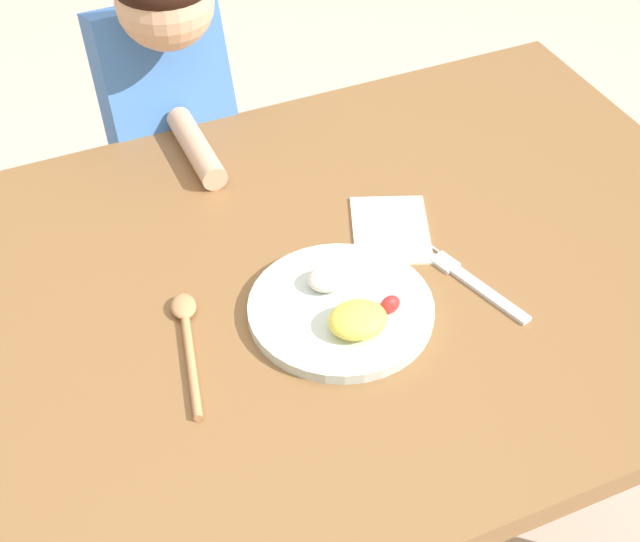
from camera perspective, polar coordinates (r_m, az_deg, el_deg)
dining_table at (r=1.39m, az=-2.43°, el=-4.10°), size 1.43×0.88×0.72m
plate at (r=1.29m, az=1.37°, el=-2.26°), size 0.25×0.25×0.05m
fork at (r=1.35m, az=9.09°, el=-0.70°), size 0.08×0.20×0.01m
spoon at (r=1.27m, az=-7.89°, el=-3.71°), size 0.07×0.22×0.02m
person at (r=1.84m, az=-8.43°, el=4.65°), size 0.22×0.40×1.03m
napkin at (r=1.43m, az=4.21°, el=2.47°), size 0.16×0.18×0.00m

